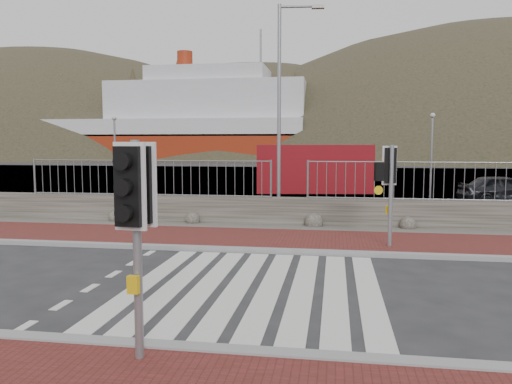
% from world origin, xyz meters
% --- Properties ---
extents(ground, '(220.00, 220.00, 0.00)m').
position_xyz_m(ground, '(0.00, 0.00, 0.00)').
color(ground, '#28282B').
rests_on(ground, ground).
extents(sidewalk_far, '(40.00, 3.00, 0.08)m').
position_xyz_m(sidewalk_far, '(0.00, 4.50, 0.04)').
color(sidewalk_far, maroon).
rests_on(sidewalk_far, ground).
extents(kerb_near, '(40.00, 0.25, 0.12)m').
position_xyz_m(kerb_near, '(0.00, -3.00, 0.05)').
color(kerb_near, gray).
rests_on(kerb_near, ground).
extents(kerb_far, '(40.00, 0.25, 0.12)m').
position_xyz_m(kerb_far, '(0.00, 3.00, 0.05)').
color(kerb_far, gray).
rests_on(kerb_far, ground).
extents(zebra_crossing, '(4.62, 5.60, 0.01)m').
position_xyz_m(zebra_crossing, '(-0.00, 0.00, 0.01)').
color(zebra_crossing, silver).
rests_on(zebra_crossing, ground).
extents(gravel_strip, '(40.00, 1.50, 0.06)m').
position_xyz_m(gravel_strip, '(0.00, 6.50, 0.03)').
color(gravel_strip, '#59544C').
rests_on(gravel_strip, ground).
extents(stone_wall, '(40.00, 0.60, 0.90)m').
position_xyz_m(stone_wall, '(0.00, 7.30, 0.45)').
color(stone_wall, '#444037').
rests_on(stone_wall, ground).
extents(railing, '(18.07, 0.07, 1.22)m').
position_xyz_m(railing, '(0.00, 7.15, 1.82)').
color(railing, gray).
rests_on(railing, stone_wall).
extents(quay, '(120.00, 40.00, 0.50)m').
position_xyz_m(quay, '(0.00, 27.90, 0.00)').
color(quay, '#4C4C4F').
rests_on(quay, ground).
extents(water, '(220.00, 50.00, 0.05)m').
position_xyz_m(water, '(0.00, 62.90, 0.00)').
color(water, '#3F4C54').
rests_on(water, ground).
extents(ferry, '(50.00, 16.00, 20.00)m').
position_xyz_m(ferry, '(-24.65, 67.90, 5.36)').
color(ferry, maroon).
rests_on(ferry, ground).
extents(hills_backdrop, '(254.00, 90.00, 100.00)m').
position_xyz_m(hills_backdrop, '(6.74, 87.90, -23.05)').
color(hills_backdrop, '#282E1B').
rests_on(hills_backdrop, ground).
extents(traffic_signal_near, '(0.41, 0.27, 2.72)m').
position_xyz_m(traffic_signal_near, '(-0.86, -3.38, 1.96)').
color(traffic_signal_near, gray).
rests_on(traffic_signal_near, ground).
extents(traffic_signal_far, '(0.65, 0.37, 2.64)m').
position_xyz_m(traffic_signal_far, '(2.83, 3.92, 1.92)').
color(traffic_signal_far, gray).
rests_on(traffic_signal_far, ground).
extents(streetlight, '(1.55, 0.30, 7.31)m').
position_xyz_m(streetlight, '(-0.32, 8.11, 4.11)').
color(streetlight, gray).
rests_on(streetlight, ground).
extents(shipping_container, '(6.56, 3.47, 2.60)m').
position_xyz_m(shipping_container, '(0.27, 18.87, 1.30)').
color(shipping_container, maroon).
rests_on(shipping_container, ground).
extents(car_a, '(3.95, 2.06, 1.28)m').
position_xyz_m(car_a, '(8.94, 14.90, 0.64)').
color(car_a, black).
rests_on(car_a, ground).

